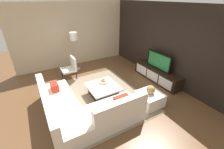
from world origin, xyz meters
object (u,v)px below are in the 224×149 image
object	(u,v)px
floor_lamp	(74,39)
fruit_bowl	(103,81)
accent_chair_near	(71,67)
ottoman	(149,99)
sectional_couch	(80,109)
television	(159,61)
decorative_ball	(151,90)
coffee_table	(103,91)
media_console	(157,74)

from	to	relation	value
floor_lamp	fruit_bowl	bearing A→B (deg)	4.90
accent_chair_near	ottoman	xyz separation A→B (m)	(2.86, 1.56, -0.29)
sectional_couch	ottoman	world-z (taller)	sectional_couch
television	sectional_couch	xyz separation A→B (m)	(0.52, -3.30, -0.52)
decorative_ball	sectional_couch	bearing A→B (deg)	-103.27
coffee_table	decorative_ball	xyz separation A→B (m)	(1.10, 1.02, 0.33)
media_console	television	bearing A→B (deg)	90.00
ottoman	decorative_ball	world-z (taller)	decorative_ball
television	decorative_ball	xyz separation A→B (m)	(1.00, -1.27, -0.29)
fruit_bowl	decorative_ball	bearing A→B (deg)	35.88
television	accent_chair_near	world-z (taller)	television
decorative_ball	accent_chair_near	bearing A→B (deg)	-151.41
floor_lamp	fruit_bowl	size ratio (longest dim) A/B	5.91
floor_lamp	ottoman	xyz separation A→B (m)	(3.53, 1.12, -1.19)
television	coffee_table	xyz separation A→B (m)	(-0.10, -2.30, -0.62)
television	fruit_bowl	xyz separation A→B (m)	(-0.28, -2.20, -0.39)
ottoman	decorative_ball	size ratio (longest dim) A/B	2.76
television	accent_chair_near	distance (m)	3.41
accent_chair_near	sectional_couch	bearing A→B (deg)	-0.55
sectional_couch	floor_lamp	size ratio (longest dim) A/B	1.51
accent_chair_near	decorative_ball	distance (m)	3.26
media_console	accent_chair_near	size ratio (longest dim) A/B	2.39
fruit_bowl	decorative_ball	world-z (taller)	decorative_ball
television	media_console	bearing A→B (deg)	-90.00
sectional_couch	coffee_table	world-z (taller)	sectional_couch
fruit_bowl	decorative_ball	distance (m)	1.58
sectional_couch	decorative_ball	size ratio (longest dim) A/B	9.86
coffee_table	floor_lamp	xyz separation A→B (m)	(-2.43, -0.09, 1.19)
television	accent_chair_near	size ratio (longest dim) A/B	1.30
sectional_couch	coffee_table	bearing A→B (deg)	121.59
media_console	floor_lamp	xyz separation A→B (m)	(-2.53, -2.39, 1.14)
floor_lamp	fruit_bowl	distance (m)	2.46
accent_chair_near	floor_lamp	bearing A→B (deg)	157.17
television	ottoman	bearing A→B (deg)	-51.98
accent_chair_near	floor_lamp	xyz separation A→B (m)	(-0.67, 0.44, 0.90)
sectional_couch	decorative_ball	xyz separation A→B (m)	(0.48, 2.03, 0.23)
television	fruit_bowl	distance (m)	2.25
media_console	fruit_bowl	size ratio (longest dim) A/B	7.42
coffee_table	ottoman	distance (m)	1.50
coffee_table	sectional_couch	bearing A→B (deg)	-58.41
coffee_table	media_console	bearing A→B (deg)	87.51
ottoman	television	bearing A→B (deg)	128.02
accent_chair_near	ottoman	size ratio (longest dim) A/B	1.24
media_console	fruit_bowl	xyz separation A→B (m)	(-0.28, -2.20, 0.18)
sectional_couch	fruit_bowl	distance (m)	1.37
media_console	accent_chair_near	bearing A→B (deg)	-123.34
ottoman	media_console	bearing A→B (deg)	128.03
floor_lamp	sectional_couch	bearing A→B (deg)	-16.63
sectional_couch	decorative_ball	world-z (taller)	sectional_couch
accent_chair_near	fruit_bowl	world-z (taller)	accent_chair_near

